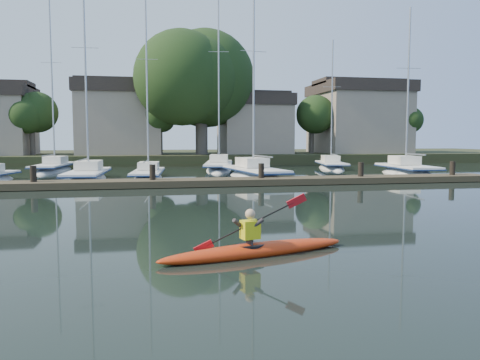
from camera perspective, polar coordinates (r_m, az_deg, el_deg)
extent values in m
plane|color=black|center=(12.14, 4.44, -7.25)|extent=(160.00, 160.00, 0.00)
ellipsoid|color=#BA490E|center=(10.52, 1.99, -8.59)|extent=(4.59, 1.75, 0.35)
cylinder|color=black|center=(10.43, 1.25, -8.09)|extent=(0.84, 0.84, 0.09)
imported|color=#292528|center=(10.35, 1.25, -6.12)|extent=(0.32, 0.41, 0.99)
cube|color=#C4C512|center=(10.35, 1.25, -6.05)|extent=(0.45, 0.37, 0.41)
sphere|color=tan|center=(10.29, 1.25, -4.16)|extent=(0.22, 0.22, 0.22)
cube|color=#483D29|center=(25.74, -3.91, -0.25)|extent=(34.00, 2.00, 0.35)
cylinder|color=black|center=(26.18, -23.85, -0.36)|extent=(0.32, 0.32, 1.80)
cylinder|color=black|center=(25.53, -10.60, -0.14)|extent=(0.32, 0.32, 1.80)
cylinder|color=black|center=(26.27, 2.60, 0.08)|extent=(0.32, 0.32, 1.80)
cylinder|color=black|center=(28.29, 14.50, 0.28)|extent=(0.32, 0.32, 1.80)
cylinder|color=black|center=(31.34, 24.44, 0.44)|extent=(0.32, 0.32, 1.80)
ellipsoid|color=white|center=(30.40, -18.03, -0.72)|extent=(2.45, 8.63, 1.91)
cube|color=white|center=(30.33, -18.08, 0.99)|extent=(2.29, 7.09, 0.14)
cube|color=navy|center=(30.33, -18.07, 0.84)|extent=(2.37, 7.27, 0.08)
cube|color=silver|center=(30.81, -17.94, 1.75)|extent=(1.50, 2.45, 0.55)
cylinder|color=#9EA0A5|center=(30.78, -18.32, 12.41)|extent=(0.12, 0.12, 12.08)
cylinder|color=#9EA0A5|center=(29.02, -18.52, 2.39)|extent=(0.21, 3.25, 0.08)
cylinder|color=#9EA0A5|center=(31.00, -18.39, 15.06)|extent=(1.61, 0.09, 0.03)
ellipsoid|color=white|center=(30.82, -11.12, -0.40)|extent=(2.52, 8.06, 1.67)
cube|color=white|center=(30.76, -11.15, 1.07)|extent=(2.31, 6.63, 0.12)
cube|color=navy|center=(30.76, -11.14, 0.94)|extent=(2.40, 6.79, 0.07)
cube|color=silver|center=(31.21, -11.08, 1.73)|extent=(1.42, 2.32, 0.48)
cylinder|color=#9EA0A5|center=(31.14, -11.29, 11.75)|extent=(0.11, 0.11, 11.45)
cylinder|color=#9EA0A5|center=(29.54, -11.37, 2.27)|extent=(0.33, 3.01, 0.07)
cylinder|color=#9EA0A5|center=(31.33, -11.34, 14.24)|extent=(1.41, 0.15, 0.03)
ellipsoid|color=white|center=(30.61, 1.81, -0.49)|extent=(3.46, 9.06, 2.10)
cube|color=white|center=(30.53, 1.81, 1.36)|extent=(3.14, 7.47, 0.15)
cube|color=navy|center=(30.53, 1.81, 1.20)|extent=(3.25, 7.66, 0.09)
cube|color=silver|center=(31.00, 1.47, 2.18)|extent=(1.86, 2.65, 0.61)
cylinder|color=#9EA0A5|center=(30.99, 1.67, 12.77)|extent=(0.13, 0.13, 12.14)
cylinder|color=#9EA0A5|center=(29.24, 2.73, 2.93)|extent=(0.53, 3.34, 0.09)
cylinder|color=#9EA0A5|center=(31.22, 1.68, 15.42)|extent=(1.76, 0.27, 0.03)
ellipsoid|color=white|center=(35.73, 19.64, 0.01)|extent=(3.04, 7.97, 2.11)
cube|color=white|center=(35.66, 19.69, 1.61)|extent=(2.80, 6.56, 0.16)
cube|color=navy|center=(35.67, 19.69, 1.47)|extent=(2.91, 6.73, 0.09)
cube|color=silver|center=(36.07, 19.39, 2.31)|extent=(1.75, 2.31, 0.61)
cylinder|color=#9EA0A5|center=(36.01, 19.80, 10.59)|extent=(0.13, 0.13, 11.12)
cylinder|color=#9EA0A5|center=(34.58, 20.57, 2.96)|extent=(0.36, 2.95, 0.09)
cylinder|color=#9EA0A5|center=(36.16, 19.87, 12.70)|extent=(1.78, 0.20, 0.03)
ellipsoid|color=white|center=(39.66, -21.70, 0.49)|extent=(2.70, 8.94, 1.86)
cube|color=white|center=(39.61, -21.74, 1.76)|extent=(2.49, 7.35, 0.14)
cube|color=navy|center=(39.61, -21.73, 1.65)|extent=(2.58, 7.53, 0.08)
cube|color=silver|center=(40.10, -21.56, 2.32)|extent=(1.55, 2.56, 0.54)
cylinder|color=#9EA0A5|center=(40.05, -21.95, 10.98)|extent=(0.12, 0.12, 12.73)
cylinder|color=#9EA0A5|center=(38.30, -22.28, 2.81)|extent=(0.33, 3.34, 0.08)
cylinder|color=#9EA0A5|center=(40.24, -22.02, 13.14)|extent=(1.56, 0.15, 0.03)
ellipsoid|color=white|center=(38.59, -2.58, 0.70)|extent=(4.01, 10.59, 1.97)
cube|color=white|center=(38.53, -2.59, 2.08)|extent=(3.57, 8.74, 0.15)
cube|color=navy|center=(38.54, -2.59, 1.96)|extent=(3.69, 8.96, 0.08)
cube|color=silver|center=(39.14, -2.56, 2.69)|extent=(1.95, 3.12, 0.57)
cylinder|color=#9EA0A5|center=(39.15, -2.62, 12.85)|extent=(0.12, 0.12, 14.52)
cylinder|color=#9EA0A5|center=(36.95, -2.68, 3.24)|extent=(0.79, 3.89, 0.08)
cylinder|color=#9EA0A5|center=(39.42, -2.63, 15.36)|extent=(1.64, 0.33, 0.03)
ellipsoid|color=white|center=(40.86, 11.05, 0.90)|extent=(3.47, 7.75, 1.78)
cube|color=white|center=(40.81, 11.07, 2.08)|extent=(3.10, 6.41, 0.13)
cube|color=navy|center=(40.81, 11.07, 1.98)|extent=(3.20, 6.57, 0.08)
cube|color=silver|center=(41.23, 10.97, 2.60)|extent=(1.72, 2.33, 0.52)
cylinder|color=#9EA0A5|center=(41.09, 11.14, 9.36)|extent=(0.11, 0.11, 10.32)
cylinder|color=#9EA0A5|center=(39.67, 11.38, 3.08)|extent=(0.66, 2.81, 0.08)
cylinder|color=#9EA0A5|center=(41.21, 11.17, 11.08)|extent=(1.47, 0.34, 0.03)
cube|color=#27351A|center=(55.56, -7.77, 2.89)|extent=(90.00, 24.00, 1.00)
cube|color=gray|center=(49.53, -14.41, 6.56)|extent=(8.00, 8.00, 6.00)
cube|color=#312723|center=(49.76, -14.50, 10.71)|extent=(8.40, 8.40, 1.20)
cube|color=gray|center=(50.68, 1.70, 6.12)|extent=(7.00, 7.00, 5.00)
cube|color=#312723|center=(50.83, 1.71, 9.61)|extent=(7.35, 7.35, 1.20)
cube|color=gray|center=(54.62, 14.16, 6.68)|extent=(9.00, 9.00, 6.50)
cube|color=#312723|center=(54.87, 14.25, 10.70)|extent=(9.45, 9.45, 1.20)
cylinder|color=#514740|center=(46.72, -4.71, 6.19)|extent=(1.20, 1.20, 5.00)
sphere|color=black|center=(47.09, -4.76, 12.28)|extent=(8.50, 8.50, 8.50)
cylinder|color=#514740|center=(48.65, -23.98, 4.55)|extent=(0.48, 0.48, 3.00)
sphere|color=black|center=(48.70, -24.09, 7.49)|extent=(3.40, 3.40, 3.40)
cylinder|color=#514740|center=(46.94, -9.65, 4.79)|extent=(0.38, 0.38, 2.80)
sphere|color=black|center=(46.98, -9.69, 7.47)|extent=(2.72, 2.72, 2.72)
cylinder|color=#514740|center=(50.91, 8.70, 5.04)|extent=(0.50, 0.50, 3.20)
sphere|color=black|center=(50.98, 8.74, 8.02)|extent=(3.57, 3.57, 3.57)
cylinder|color=#514740|center=(53.80, 19.35, 4.49)|extent=(0.41, 0.41, 2.60)
sphere|color=black|center=(53.83, 19.42, 6.78)|extent=(2.89, 2.89, 2.89)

